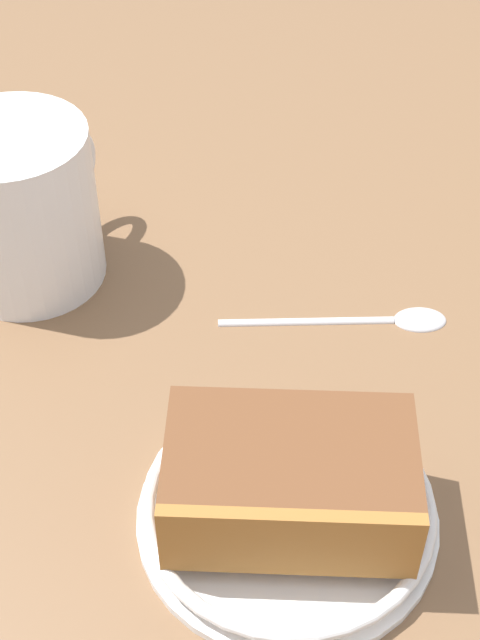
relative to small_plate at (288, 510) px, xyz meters
The scene contains 5 objects.
ground_plane 7.21cm from the small_plate, 23.35° to the right, with size 141.57×141.57×3.53cm, color brown.
small_plate is the anchor object (origin of this frame).
cake_slice 2.50cm from the small_plate, 135.36° to the left, with size 12.61×12.65×4.63cm.
tea_mug 23.23cm from the small_plate, ahead, with size 8.75×11.07×9.64cm.
teaspoon 14.53cm from the small_plate, 65.88° to the right, with size 9.42×10.62×0.80cm.
Camera 1 is at (-23.18, 21.08, 37.22)cm, focal length 52.90 mm.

